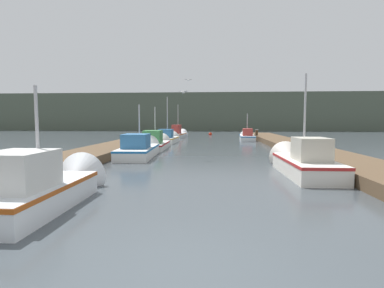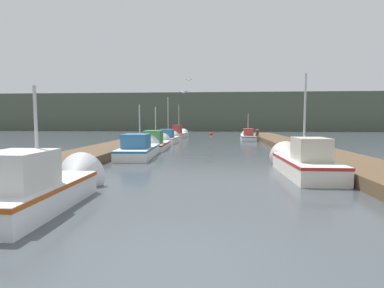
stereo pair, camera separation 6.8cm
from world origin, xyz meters
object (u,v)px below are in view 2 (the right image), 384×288
(mooring_piling_1, at_px, (257,135))
(seagull_1, at_px, (184,92))
(seagull_lead, at_px, (189,80))
(channel_buoy, at_px, (211,134))
(fishing_boat_3, at_px, (156,143))
(fishing_boat_4, at_px, (169,138))
(fishing_boat_6, at_px, (179,134))
(fishing_boat_2, at_px, (141,149))
(fishing_boat_5, at_px, (248,136))
(fishing_boat_1, at_px, (301,161))
(fishing_boat_0, at_px, (44,186))

(mooring_piling_1, distance_m, seagull_1, 17.53)
(seagull_lead, height_order, seagull_1, seagull_lead)
(channel_buoy, bearing_deg, fishing_boat_3, -101.23)
(fishing_boat_4, distance_m, fishing_boat_6, 8.12)
(channel_buoy, distance_m, seagull_lead, 17.25)
(fishing_boat_2, relative_size, fishing_boat_6, 1.00)
(mooring_piling_1, xyz_separation_m, seagull_lead, (-6.81, -7.16, 4.97))
(fishing_boat_5, distance_m, seagull_lead, 10.08)
(mooring_piling_1, height_order, seagull_lead, seagull_lead)
(fishing_boat_3, xyz_separation_m, fishing_boat_4, (0.07, 5.52, 0.00))
(fishing_boat_1, distance_m, fishing_boat_2, 9.41)
(fishing_boat_0, distance_m, fishing_boat_1, 9.42)
(fishing_boat_1, height_order, fishing_boat_2, fishing_boat_1)
(fishing_boat_6, bearing_deg, fishing_boat_5, -22.60)
(fishing_boat_6, distance_m, seagull_1, 19.75)
(fishing_boat_2, xyz_separation_m, fishing_boat_6, (0.09, 18.50, -0.02))
(fishing_boat_1, xyz_separation_m, seagull_1, (-5.26, 4.26, 3.22))
(fishing_boat_1, bearing_deg, fishing_boat_3, 127.93)
(fishing_boat_2, height_order, mooring_piling_1, fishing_boat_2)
(fishing_boat_3, xyz_separation_m, channel_buoy, (3.88, 19.54, -0.26))
(fishing_boat_0, xyz_separation_m, fishing_boat_1, (7.86, 5.20, -0.01))
(fishing_boat_1, height_order, fishing_boat_3, fishing_boat_1)
(fishing_boat_2, distance_m, channel_buoy, 24.69)
(fishing_boat_1, relative_size, seagull_1, 10.29)
(fishing_boat_1, relative_size, fishing_boat_5, 0.94)
(fishing_boat_1, distance_m, seagull_lead, 15.23)
(fishing_boat_5, distance_m, channel_buoy, 10.56)
(fishing_boat_2, relative_size, seagull_1, 11.24)
(mooring_piling_1, bearing_deg, seagull_1, -111.44)
(fishing_boat_2, height_order, channel_buoy, fishing_boat_2)
(fishing_boat_5, bearing_deg, fishing_boat_2, -114.71)
(seagull_1, bearing_deg, channel_buoy, -61.25)
(fishing_boat_0, bearing_deg, fishing_boat_1, 33.05)
(fishing_boat_4, distance_m, seagull_lead, 5.99)
(fishing_boat_1, bearing_deg, fishing_boat_0, -147.25)
(fishing_boat_0, distance_m, seagull_lead, 19.15)
(fishing_boat_1, relative_size, seagull_lead, 9.72)
(fishing_boat_2, distance_m, seagull_1, 4.28)
(fishing_boat_1, xyz_separation_m, fishing_boat_6, (-7.83, 23.57, -0.04))
(fishing_boat_2, bearing_deg, seagull_lead, 71.95)
(fishing_boat_6, distance_m, seagull_lead, 11.77)
(mooring_piling_1, distance_m, seagull_lead, 11.06)
(fishing_boat_3, relative_size, fishing_boat_4, 1.19)
(fishing_boat_3, relative_size, channel_buoy, 5.88)
(channel_buoy, bearing_deg, fishing_boat_2, -98.99)
(seagull_1, bearing_deg, mooring_piling_1, -79.97)
(fishing_boat_4, distance_m, channel_buoy, 14.52)
(fishing_boat_2, bearing_deg, fishing_boat_1, -35.72)
(fishing_boat_4, bearing_deg, fishing_boat_2, -88.19)
(fishing_boat_2, height_order, seagull_lead, seagull_lead)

